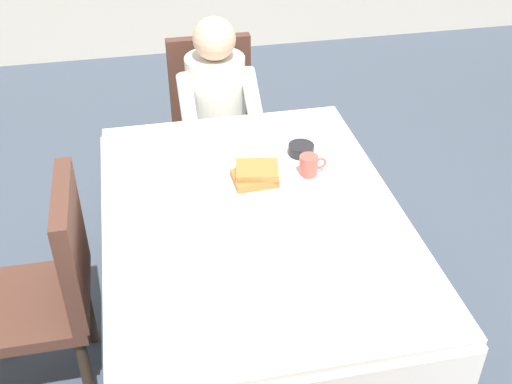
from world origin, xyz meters
name	(u,v)px	position (x,y,z in m)	size (l,w,h in m)	color
ground_plane	(254,346)	(0.00, 0.00, 0.00)	(14.00, 14.00, 0.00)	#3D4756
dining_table_main	(254,231)	(0.00, 0.00, 0.65)	(1.12, 1.52, 0.74)	white
chair_diner	(214,115)	(0.02, 1.17, 0.53)	(0.44, 0.45, 0.93)	#4C2D23
diner_person	(217,105)	(0.02, 1.01, 0.67)	(0.40, 0.43, 1.12)	silver
chair_left_side	(51,282)	(-0.77, 0.00, 0.53)	(0.45, 0.44, 0.93)	#4C2D23
plate_breakfast	(255,182)	(0.04, 0.19, 0.75)	(0.28, 0.28, 0.02)	white
breakfast_stack	(256,175)	(0.04, 0.18, 0.79)	(0.20, 0.17, 0.06)	#A36B33
cup_coffee	(309,165)	(0.27, 0.21, 0.78)	(0.11, 0.08, 0.08)	#B24C42
bowl_butter	(301,149)	(0.28, 0.36, 0.76)	(0.11, 0.11, 0.04)	black
syrup_pitcher	(194,167)	(-0.18, 0.29, 0.78)	(0.08, 0.08, 0.07)	silver
fork_left_of_plate	(208,191)	(-0.15, 0.17, 0.74)	(0.18, 0.01, 0.01)	silver
knife_right_of_plate	(302,180)	(0.23, 0.17, 0.74)	(0.20, 0.01, 0.01)	silver
spoon_near_edge	(268,229)	(0.03, -0.11, 0.74)	(0.15, 0.01, 0.01)	silver
napkin_folded	(180,222)	(-0.28, -0.01, 0.74)	(0.17, 0.12, 0.01)	white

